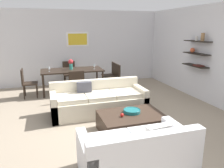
{
  "coord_description": "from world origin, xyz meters",
  "views": [
    {
      "loc": [
        -1.32,
        -4.68,
        2.07
      ],
      "look_at": [
        0.2,
        0.2,
        0.75
      ],
      "focal_mm": 35.06,
      "sensor_mm": 36.0,
      "label": 1
    }
  ],
  "objects_px": {
    "wine_glass_head": "(70,64)",
    "wine_glass_right_near": "(94,66)",
    "coffee_table": "(131,123)",
    "dining_chair_left_near": "(27,81)",
    "sofa_beige": "(98,101)",
    "decorative_bowl": "(132,111)",
    "dining_table": "(72,72)",
    "dining_chair_head": "(69,72)",
    "dining_chair_right_near": "(115,76)",
    "dining_chair_foot": "(76,83)",
    "centerpiece_vase": "(71,63)",
    "dining_chair_right_far": "(111,73)",
    "loveseat_white": "(137,154)",
    "wine_glass_left_near": "(49,68)",
    "apple_on_coffee_table": "(122,115)"
  },
  "relations": [
    {
      "from": "coffee_table",
      "to": "loveseat_white",
      "type": "bearing_deg",
      "value": -108.66
    },
    {
      "from": "wine_glass_left_near",
      "to": "dining_chair_right_near",
      "type": "bearing_deg",
      "value": -2.57
    },
    {
      "from": "wine_glass_head",
      "to": "sofa_beige",
      "type": "bearing_deg",
      "value": -81.38
    },
    {
      "from": "coffee_table",
      "to": "dining_chair_left_near",
      "type": "xyz_separation_m",
      "value": [
        -2.15,
        3.05,
        0.31
      ]
    },
    {
      "from": "sofa_beige",
      "to": "wine_glass_left_near",
      "type": "bearing_deg",
      "value": 119.36
    },
    {
      "from": "dining_chair_right_near",
      "to": "sofa_beige",
      "type": "bearing_deg",
      "value": -118.89
    },
    {
      "from": "loveseat_white",
      "to": "wine_glass_head",
      "type": "bearing_deg",
      "value": 94.0
    },
    {
      "from": "dining_chair_right_far",
      "to": "wine_glass_head",
      "type": "relative_size",
      "value": 5.39
    },
    {
      "from": "decorative_bowl",
      "to": "dining_chair_left_near",
      "type": "height_order",
      "value": "dining_chair_left_near"
    },
    {
      "from": "sofa_beige",
      "to": "wine_glass_head",
      "type": "distance_m",
      "value": 2.56
    },
    {
      "from": "dining_chair_head",
      "to": "centerpiece_vase",
      "type": "relative_size",
      "value": 2.64
    },
    {
      "from": "decorative_bowl",
      "to": "dining_chair_left_near",
      "type": "bearing_deg",
      "value": 126.4
    },
    {
      "from": "wine_glass_head",
      "to": "coffee_table",
      "type": "bearing_deg",
      "value": -78.27
    },
    {
      "from": "dining_table",
      "to": "dining_chair_right_near",
      "type": "height_order",
      "value": "dining_chair_right_near"
    },
    {
      "from": "wine_glass_head",
      "to": "wine_glass_right_near",
      "type": "height_order",
      "value": "same"
    },
    {
      "from": "coffee_table",
      "to": "dining_chair_head",
      "type": "distance_m",
      "value": 4.22
    },
    {
      "from": "loveseat_white",
      "to": "centerpiece_vase",
      "type": "relative_size",
      "value": 4.81
    },
    {
      "from": "dining_chair_foot",
      "to": "wine_glass_right_near",
      "type": "bearing_deg",
      "value": 46.62
    },
    {
      "from": "wine_glass_head",
      "to": "centerpiece_vase",
      "type": "bearing_deg",
      "value": -94.02
    },
    {
      "from": "decorative_bowl",
      "to": "dining_table",
      "type": "relative_size",
      "value": 0.18
    },
    {
      "from": "sofa_beige",
      "to": "centerpiece_vase",
      "type": "relative_size",
      "value": 6.94
    },
    {
      "from": "coffee_table",
      "to": "dining_chair_head",
      "type": "bearing_deg",
      "value": 100.44
    },
    {
      "from": "apple_on_coffee_table",
      "to": "dining_table",
      "type": "height_order",
      "value": "dining_table"
    },
    {
      "from": "dining_chair_head",
      "to": "wine_glass_right_near",
      "type": "distance_m",
      "value": 1.27
    },
    {
      "from": "dining_chair_foot",
      "to": "dining_chair_head",
      "type": "height_order",
      "value": "same"
    },
    {
      "from": "dining_chair_foot",
      "to": "dining_table",
      "type": "bearing_deg",
      "value": 90.0
    },
    {
      "from": "loveseat_white",
      "to": "dining_chair_right_near",
      "type": "height_order",
      "value": "dining_chair_right_near"
    },
    {
      "from": "dining_chair_left_near",
      "to": "wine_glass_right_near",
      "type": "height_order",
      "value": "wine_glass_right_near"
    },
    {
      "from": "decorative_bowl",
      "to": "dining_chair_foot",
      "type": "distance_m",
      "value": 2.45
    },
    {
      "from": "decorative_bowl",
      "to": "wine_glass_right_near",
      "type": "distance_m",
      "value": 3.1
    },
    {
      "from": "loveseat_white",
      "to": "dining_table",
      "type": "xyz_separation_m",
      "value": [
        -0.34,
        4.5,
        0.39
      ]
    },
    {
      "from": "dining_chair_head",
      "to": "wine_glass_left_near",
      "type": "distance_m",
      "value": 1.27
    },
    {
      "from": "coffee_table",
      "to": "sofa_beige",
      "type": "bearing_deg",
      "value": 107.84
    },
    {
      "from": "loveseat_white",
      "to": "wine_glass_head",
      "type": "relative_size",
      "value": 9.81
    },
    {
      "from": "centerpiece_vase",
      "to": "loveseat_white",
      "type": "bearing_deg",
      "value": -85.34
    },
    {
      "from": "dining_chair_head",
      "to": "apple_on_coffee_table",
      "type": "bearing_deg",
      "value": -82.77
    },
    {
      "from": "dining_table",
      "to": "wine_glass_right_near",
      "type": "height_order",
      "value": "wine_glass_right_near"
    },
    {
      "from": "coffee_table",
      "to": "wine_glass_right_near",
      "type": "relative_size",
      "value": 7.81
    },
    {
      "from": "dining_chair_foot",
      "to": "dining_chair_left_near",
      "type": "distance_m",
      "value": 1.54
    },
    {
      "from": "loveseat_white",
      "to": "decorative_bowl",
      "type": "relative_size",
      "value": 4.61
    },
    {
      "from": "sofa_beige",
      "to": "decorative_bowl",
      "type": "height_order",
      "value": "sofa_beige"
    },
    {
      "from": "loveseat_white",
      "to": "wine_glass_head",
      "type": "distance_m",
      "value": 4.95
    },
    {
      "from": "apple_on_coffee_table",
      "to": "dining_chair_right_near",
      "type": "distance_m",
      "value": 3.24
    },
    {
      "from": "apple_on_coffee_table",
      "to": "dining_chair_head",
      "type": "bearing_deg",
      "value": 97.23
    },
    {
      "from": "dining_chair_head",
      "to": "wine_glass_head",
      "type": "height_order",
      "value": "wine_glass_head"
    },
    {
      "from": "loveseat_white",
      "to": "dining_chair_right_far",
      "type": "bearing_deg",
      "value": 77.47
    },
    {
      "from": "centerpiece_vase",
      "to": "decorative_bowl",
      "type": "bearing_deg",
      "value": -75.56
    },
    {
      "from": "coffee_table",
      "to": "dining_table",
      "type": "distance_m",
      "value": 3.39
    },
    {
      "from": "coffee_table",
      "to": "dining_chair_left_near",
      "type": "height_order",
      "value": "dining_chair_left_near"
    },
    {
      "from": "dining_table",
      "to": "dining_chair_right_far",
      "type": "height_order",
      "value": "dining_chair_right_far"
    }
  ]
}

